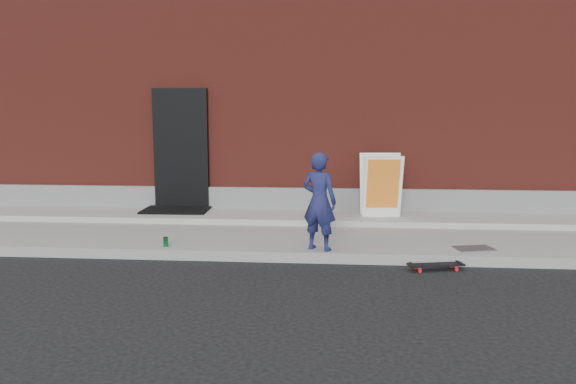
# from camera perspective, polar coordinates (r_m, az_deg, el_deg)

# --- Properties ---
(ground) EXTENTS (80.00, 80.00, 0.00)m
(ground) POSITION_cam_1_polar(r_m,az_deg,el_deg) (7.86, 2.22, -7.27)
(ground) COLOR black
(ground) RESTS_ON ground
(sidewalk) EXTENTS (20.00, 3.00, 0.15)m
(sidewalk) POSITION_cam_1_polar(r_m,az_deg,el_deg) (9.29, 2.64, -4.35)
(sidewalk) COLOR gray
(sidewalk) RESTS_ON ground
(apron) EXTENTS (20.00, 1.20, 0.10)m
(apron) POSITION_cam_1_polar(r_m,az_deg,el_deg) (10.15, 2.83, -2.55)
(apron) COLOR #9A9994
(apron) RESTS_ON sidewalk
(building) EXTENTS (20.00, 8.10, 5.00)m
(building) POSITION_cam_1_polar(r_m,az_deg,el_deg) (14.57, 3.52, 9.80)
(building) COLOR maroon
(building) RESTS_ON ground
(child) EXTENTS (0.60, 0.51, 1.39)m
(child) POSITION_cam_1_polar(r_m,az_deg,el_deg) (7.87, 3.20, -0.96)
(child) COLOR #1B1E4D
(child) RESTS_ON sidewalk
(skateboard) EXTENTS (0.75, 0.34, 0.08)m
(skateboard) POSITION_cam_1_polar(r_m,az_deg,el_deg) (7.77, 14.80, -7.21)
(skateboard) COLOR red
(skateboard) RESTS_ON ground
(pizza_sign) EXTENTS (0.73, 0.84, 1.12)m
(pizza_sign) POSITION_cam_1_polar(r_m,az_deg,el_deg) (10.06, 9.41, 0.76)
(pizza_sign) COLOR white
(pizza_sign) RESTS_ON apron
(soda_can) EXTENTS (0.09, 0.09, 0.14)m
(soda_can) POSITION_cam_1_polar(r_m,az_deg,el_deg) (8.35, -12.32, -4.97)
(soda_can) COLOR #177334
(soda_can) RESTS_ON sidewalk
(doormat) EXTENTS (1.23, 1.00, 0.03)m
(doormat) POSITION_cam_1_polar(r_m,az_deg,el_deg) (10.76, -11.21, -1.72)
(doormat) COLOR black
(doormat) RESTS_ON apron
(utility_plate) EXTENTS (0.59, 0.45, 0.02)m
(utility_plate) POSITION_cam_1_polar(r_m,az_deg,el_deg) (8.46, 18.38, -5.46)
(utility_plate) COLOR #5D5C62
(utility_plate) RESTS_ON sidewalk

